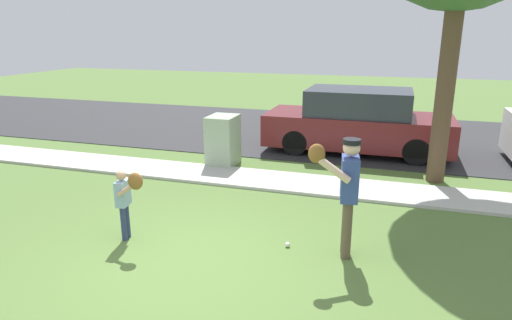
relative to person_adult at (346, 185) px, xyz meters
name	(u,v)px	position (x,y,z in m)	size (l,w,h in m)	color
ground_plane	(261,182)	(-2.03, 2.68, -1.06)	(48.00, 48.00, 0.00)	#567538
sidewalk_strip	(262,179)	(-2.03, 2.78, -1.03)	(36.00, 1.20, 0.06)	beige
road_surface	(308,131)	(-2.03, 7.78, -1.05)	(36.00, 6.80, 0.02)	#2D2D30
person_adult	(346,185)	(0.00, 0.00, 0.00)	(0.67, 0.70, 1.70)	brown
person_child	(126,195)	(-3.15, -0.49, -0.34)	(0.52, 0.40, 1.13)	navy
baseball	(288,245)	(-0.80, 0.01, -1.03)	(0.07, 0.07, 0.07)	white
utility_cabinet	(223,141)	(-3.25, 3.63, -0.47)	(0.63, 0.79, 1.18)	#9EB293
parked_suv_maroon	(358,122)	(-0.35, 5.81, -0.27)	(4.70, 1.90, 1.63)	maroon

